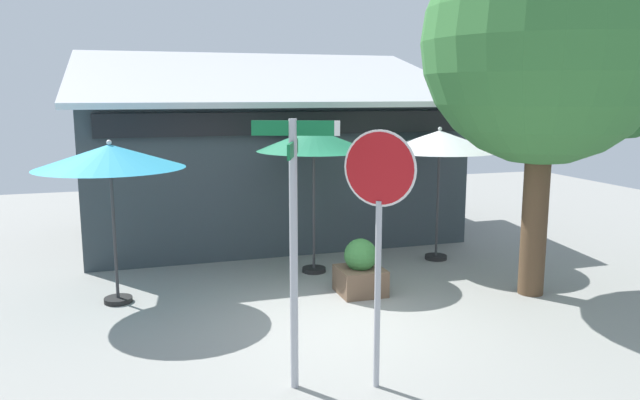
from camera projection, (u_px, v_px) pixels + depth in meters
name	position (u px, v px, depth m)	size (l,w,h in m)	color
ground_plane	(339.00, 324.00, 9.07)	(28.00, 28.00, 0.10)	gray
cafe_building	(267.00, 165.00, 14.45)	(8.50, 5.10, 4.34)	#333D42
street_sign_post	(294.00, 227.00, 6.71)	(0.89, 0.84, 3.04)	#A8AAB2
stop_sign	(379.00, 208.00, 6.68)	(0.60, 0.60, 2.93)	#A8AAB2
patio_umbrella_teal_left	(110.00, 158.00, 9.45)	(2.29, 2.29, 2.60)	black
patio_umbrella_forest_green_center	(314.00, 141.00, 11.11)	(2.09, 2.09, 2.75)	black
patio_umbrella_ivory_right	(440.00, 142.00, 12.00)	(2.30, 2.30, 2.65)	black
shade_tree	(558.00, 47.00, 9.58)	(4.12, 3.87, 6.03)	brown
sidewalk_planter	(360.00, 270.00, 10.22)	(0.74, 0.74, 0.93)	brown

